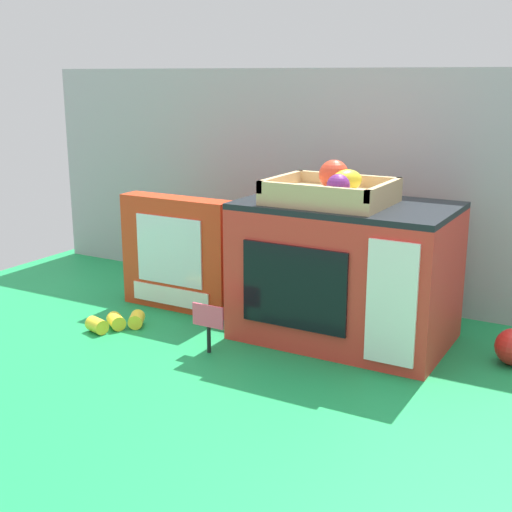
% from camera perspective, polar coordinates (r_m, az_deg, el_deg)
% --- Properties ---
extents(ground_plane, '(1.70, 1.70, 0.00)m').
position_cam_1_polar(ground_plane, '(1.52, 0.07, -5.88)').
color(ground_plane, '#198C47').
rests_on(ground_plane, ground).
extents(display_back_panel, '(1.61, 0.03, 0.55)m').
position_cam_1_polar(display_back_panel, '(1.71, 5.00, 5.91)').
color(display_back_panel, '#A0A3A8').
rests_on(display_back_panel, ground).
extents(toy_microwave, '(0.43, 0.27, 0.29)m').
position_cam_1_polar(toy_microwave, '(1.43, 7.34, -1.29)').
color(toy_microwave, red).
rests_on(toy_microwave, ground).
extents(food_groups_crate, '(0.23, 0.19, 0.08)m').
position_cam_1_polar(food_groups_crate, '(1.39, 6.32, 5.35)').
color(food_groups_crate, tan).
rests_on(food_groups_crate, toy_microwave).
extents(cookie_set_box, '(0.28, 0.06, 0.26)m').
position_cam_1_polar(cookie_set_box, '(1.62, -6.52, 0.19)').
color(cookie_set_box, red).
rests_on(cookie_set_box, ground).
extents(price_sign, '(0.07, 0.01, 0.10)m').
position_cam_1_polar(price_sign, '(1.37, -3.97, -5.37)').
color(price_sign, black).
rests_on(price_sign, ground).
extents(loose_toy_banana, '(0.10, 0.12, 0.03)m').
position_cam_1_polar(loose_toy_banana, '(1.54, -11.39, -5.35)').
color(loose_toy_banana, yellow).
rests_on(loose_toy_banana, ground).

